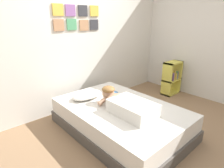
{
  "coord_description": "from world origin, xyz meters",
  "views": [
    {
      "loc": [
        -1.88,
        -1.53,
        1.67
      ],
      "look_at": [
        0.02,
        0.58,
        0.67
      ],
      "focal_mm": 30.1,
      "sensor_mm": 36.0,
      "label": 1
    }
  ],
  "objects_px": {
    "bed": "(120,118)",
    "coffee_cup": "(115,94)",
    "pillow": "(87,95)",
    "cell_phone": "(150,114)",
    "person_lying": "(125,104)",
    "bookshelf": "(171,77)"
  },
  "relations": [
    {
      "from": "pillow",
      "to": "bookshelf",
      "type": "distance_m",
      "value": 2.15
    },
    {
      "from": "pillow",
      "to": "coffee_cup",
      "type": "xyz_separation_m",
      "value": [
        0.4,
        -0.24,
        -0.02
      ]
    },
    {
      "from": "cell_phone",
      "to": "pillow",
      "type": "bearing_deg",
      "value": 108.12
    },
    {
      "from": "person_lying",
      "to": "pillow",
      "type": "bearing_deg",
      "value": 101.79
    },
    {
      "from": "person_lying",
      "to": "coffee_cup",
      "type": "distance_m",
      "value": 0.55
    },
    {
      "from": "pillow",
      "to": "coffee_cup",
      "type": "height_order",
      "value": "pillow"
    },
    {
      "from": "pillow",
      "to": "cell_phone",
      "type": "xyz_separation_m",
      "value": [
        0.34,
        -1.03,
        -0.05
      ]
    },
    {
      "from": "bed",
      "to": "bookshelf",
      "type": "relative_size",
      "value": 2.67
    },
    {
      "from": "cell_phone",
      "to": "person_lying",
      "type": "bearing_deg",
      "value": 121.16
    },
    {
      "from": "person_lying",
      "to": "cell_phone",
      "type": "height_order",
      "value": "person_lying"
    },
    {
      "from": "bookshelf",
      "to": "person_lying",
      "type": "bearing_deg",
      "value": -167.19
    },
    {
      "from": "person_lying",
      "to": "bookshelf",
      "type": "bearing_deg",
      "value": 12.81
    },
    {
      "from": "pillow",
      "to": "person_lying",
      "type": "xyz_separation_m",
      "value": [
        0.15,
        -0.72,
        0.05
      ]
    },
    {
      "from": "pillow",
      "to": "cell_phone",
      "type": "relative_size",
      "value": 3.71
    },
    {
      "from": "person_lying",
      "to": "coffee_cup",
      "type": "bearing_deg",
      "value": 62.59
    },
    {
      "from": "bed",
      "to": "pillow",
      "type": "relative_size",
      "value": 3.85
    },
    {
      "from": "person_lying",
      "to": "coffee_cup",
      "type": "relative_size",
      "value": 7.36
    },
    {
      "from": "pillow",
      "to": "person_lying",
      "type": "relative_size",
      "value": 0.57
    },
    {
      "from": "bed",
      "to": "pillow",
      "type": "height_order",
      "value": "pillow"
    },
    {
      "from": "bookshelf",
      "to": "bed",
      "type": "bearing_deg",
      "value": -170.9
    },
    {
      "from": "coffee_cup",
      "to": "bookshelf",
      "type": "relative_size",
      "value": 0.17
    },
    {
      "from": "bed",
      "to": "coffee_cup",
      "type": "xyz_separation_m",
      "value": [
        0.2,
        0.34,
        0.25
      ]
    }
  ]
}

